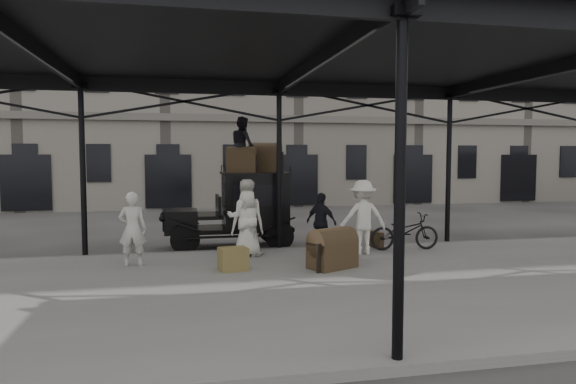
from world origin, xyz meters
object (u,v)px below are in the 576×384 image
object	(u,v)px
steamer_trunk_platform	(332,251)
taxi	(244,206)
steamer_trunk_roof_near	(242,162)
porter_left	(132,229)
porter_official	(321,222)
bicycle	(405,232)

from	to	relation	value
steamer_trunk_platform	taxi	bearing A→B (deg)	86.05
steamer_trunk_roof_near	steamer_trunk_platform	world-z (taller)	steamer_trunk_roof_near
steamer_trunk_platform	porter_left	bearing A→B (deg)	139.71
porter_official	steamer_trunk_platform	bearing A→B (deg)	131.64
porter_left	steamer_trunk_roof_near	world-z (taller)	steamer_trunk_roof_near
bicycle	steamer_trunk_platform	bearing A→B (deg)	127.71
bicycle	taxi	bearing A→B (deg)	66.16
bicycle	steamer_trunk_platform	distance (m)	3.06
taxi	porter_official	xyz separation A→B (m)	(1.80, -1.90, -0.28)
porter_left	bicycle	world-z (taller)	porter_left
steamer_trunk_roof_near	steamer_trunk_platform	size ratio (longest dim) A/B	0.81
taxi	porter_left	size ratio (longest dim) A/B	2.15
porter_official	bicycle	size ratio (longest dim) A/B	0.83
taxi	porter_left	world-z (taller)	taxi
taxi	steamer_trunk_platform	xyz separation A→B (m)	(1.52, -3.80, -0.68)
porter_left	steamer_trunk_platform	world-z (taller)	porter_left
taxi	steamer_trunk_platform	bearing A→B (deg)	-68.15
porter_official	bicycle	bearing A→B (deg)	-134.62
porter_official	porter_left	bearing A→B (deg)	59.22
porter_left	bicycle	size ratio (longest dim) A/B	0.91
porter_left	steamer_trunk_platform	xyz separation A→B (m)	(4.38, -1.13, -0.47)
porter_official	steamer_trunk_platform	size ratio (longest dim) A/B	1.50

